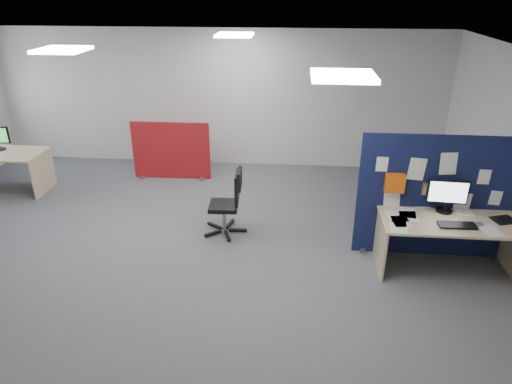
# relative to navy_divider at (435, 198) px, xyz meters

# --- Properties ---
(floor) EXTENTS (9.00, 9.00, 0.00)m
(floor) POSITION_rel_navy_divider_xyz_m (-3.46, -0.25, -0.87)
(floor) COLOR #56595F
(floor) RESTS_ON ground
(ceiling) EXTENTS (9.00, 7.00, 0.02)m
(ceiling) POSITION_rel_navy_divider_xyz_m (-3.46, -0.25, 1.83)
(ceiling) COLOR white
(ceiling) RESTS_ON wall_back
(wall_back) EXTENTS (9.00, 0.02, 2.70)m
(wall_back) POSITION_rel_navy_divider_xyz_m (-3.46, 3.25, 0.48)
(wall_back) COLOR silver
(wall_back) RESTS_ON floor
(wall_front) EXTENTS (9.00, 0.02, 2.70)m
(wall_front) POSITION_rel_navy_divider_xyz_m (-3.46, -3.75, 0.48)
(wall_front) COLOR silver
(wall_front) RESTS_ON floor
(ceiling_lights) EXTENTS (4.10, 4.10, 0.04)m
(ceiling_lights) POSITION_rel_navy_divider_xyz_m (-3.13, 0.42, 1.80)
(ceiling_lights) COLOR white
(ceiling_lights) RESTS_ON ceiling
(navy_divider) EXTENTS (2.10, 0.30, 1.73)m
(navy_divider) POSITION_rel_navy_divider_xyz_m (0.00, 0.00, 0.00)
(navy_divider) COLOR #10173D
(navy_divider) RESTS_ON floor
(main_desk) EXTENTS (1.74, 0.78, 0.73)m
(main_desk) POSITION_rel_navy_divider_xyz_m (0.12, -0.36, -0.31)
(main_desk) COLOR tan
(main_desk) RESTS_ON floor
(monitor_main) EXTENTS (0.51, 0.21, 0.44)m
(monitor_main) POSITION_rel_navy_divider_xyz_m (0.10, -0.13, 0.11)
(monitor_main) COLOR black
(monitor_main) RESTS_ON main_desk
(keyboard) EXTENTS (0.45, 0.19, 0.02)m
(keyboard) POSITION_rel_navy_divider_xyz_m (0.14, -0.52, -0.12)
(keyboard) COLOR black
(keyboard) RESTS_ON main_desk
(mouse) EXTENTS (0.11, 0.08, 0.03)m
(mouse) POSITION_rel_navy_divider_xyz_m (0.42, -0.47, -0.12)
(mouse) COLOR gray
(mouse) RESTS_ON main_desk
(paper_tray) EXTENTS (0.33, 0.29, 0.01)m
(paper_tray) POSITION_rel_navy_divider_xyz_m (0.78, -0.32, -0.13)
(paper_tray) COLOR black
(paper_tray) RESTS_ON main_desk
(red_divider) EXTENTS (1.48, 0.30, 1.11)m
(red_divider) POSITION_rel_navy_divider_xyz_m (-4.23, 2.35, -0.32)
(red_divider) COLOR maroon
(red_divider) RESTS_ON floor
(second_desk) EXTENTS (1.61, 0.81, 0.73)m
(second_desk) POSITION_rel_navy_divider_xyz_m (-7.14, 1.55, -0.31)
(second_desk) COLOR tan
(second_desk) RESTS_ON floor
(office_chair) EXTENTS (0.64, 0.67, 1.00)m
(office_chair) POSITION_rel_navy_divider_xyz_m (-2.81, 0.34, -0.30)
(office_chair) COLOR black
(office_chair) RESTS_ON floor
(desk_papers) EXTENTS (1.35, 0.84, 0.00)m
(desk_papers) POSITION_rel_navy_divider_xyz_m (-0.22, -0.38, -0.13)
(desk_papers) COLOR white
(desk_papers) RESTS_ON main_desk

